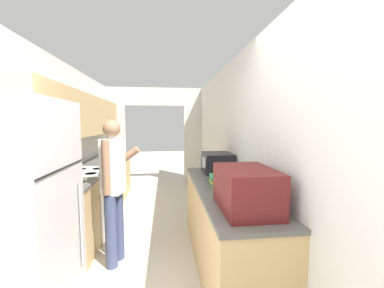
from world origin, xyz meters
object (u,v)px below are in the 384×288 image
(range_oven, at_px, (87,202))
(book_stack, at_px, (220,180))
(microwave, at_px, (217,163))
(suitcase, at_px, (246,189))
(person, at_px, (113,188))
(refrigerator, at_px, (15,222))

(range_oven, bearing_deg, book_stack, -28.79)
(microwave, bearing_deg, suitcase, -93.40)
(person, bearing_deg, book_stack, -81.82)
(suitcase, distance_m, book_stack, 0.75)
(refrigerator, relative_size, person, 1.09)
(suitcase, bearing_deg, range_oven, 136.36)
(range_oven, relative_size, suitcase, 1.70)
(refrigerator, distance_m, suitcase, 1.75)
(refrigerator, bearing_deg, person, 59.95)
(suitcase, bearing_deg, book_stack, 92.50)
(refrigerator, xyz_separation_m, book_stack, (1.71, 0.72, 0.08))
(refrigerator, distance_m, range_oven, 1.74)
(range_oven, distance_m, book_stack, 2.06)
(person, relative_size, book_stack, 5.22)
(refrigerator, xyz_separation_m, range_oven, (-0.05, 1.68, -0.43))
(refrigerator, relative_size, range_oven, 1.68)
(person, distance_m, microwave, 1.42)
(person, height_order, book_stack, person)
(refrigerator, bearing_deg, range_oven, 91.54)
(range_oven, relative_size, microwave, 2.21)
(range_oven, xyz_separation_m, microwave, (1.87, -0.28, 0.59))
(microwave, bearing_deg, refrigerator, -142.42)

